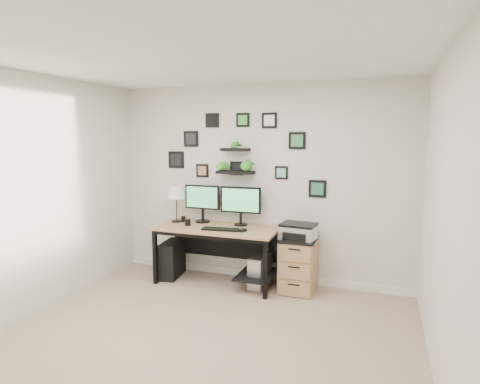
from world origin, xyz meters
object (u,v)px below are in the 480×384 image
at_px(desk, 220,236).
at_px(monitor_right, 241,203).
at_px(pc_tower_black, 172,259).
at_px(file_cabinet, 298,265).
at_px(printer, 298,231).
at_px(monitor_left, 202,201).
at_px(pc_tower_grey, 260,271).
at_px(table_lamp, 176,193).
at_px(mug, 188,222).

bearing_deg(desk, monitor_right, 38.96).
bearing_deg(pc_tower_black, monitor_right, 3.79).
xyz_separation_m(file_cabinet, printer, (-0.00, -0.02, 0.43)).
bearing_deg(monitor_right, monitor_left, 178.73).
bearing_deg(pc_tower_grey, table_lamp, 175.96).
height_order(desk, monitor_right, monitor_right).
relative_size(desk, mug, 18.32).
bearing_deg(printer, pc_tower_grey, -176.67).
height_order(monitor_right, table_lamp, monitor_right).
bearing_deg(monitor_left, pc_tower_black, -151.19).
relative_size(monitor_right, pc_tower_grey, 1.30).
bearing_deg(mug, pc_tower_black, 169.35).
distance_m(monitor_right, pc_tower_black, 1.25).
relative_size(monitor_right, mug, 6.38).
bearing_deg(pc_tower_grey, printer, 3.33).
bearing_deg(mug, desk, 9.07).
distance_m(pc_tower_black, file_cabinet, 1.75).
height_order(monitor_right, pc_tower_grey, monitor_right).
distance_m(desk, table_lamp, 0.87).
bearing_deg(monitor_left, mug, -110.57).
height_order(table_lamp, printer, table_lamp).
bearing_deg(desk, pc_tower_grey, 1.11).
height_order(pc_tower_grey, file_cabinet, file_cabinet).
distance_m(table_lamp, printer, 1.76).
relative_size(table_lamp, printer, 1.10).
bearing_deg(monitor_right, table_lamp, -175.06).
relative_size(pc_tower_black, printer, 1.09).
height_order(desk, printer, printer).
xyz_separation_m(mug, printer, (1.46, 0.11, -0.03)).
xyz_separation_m(monitor_left, pc_tower_black, (-0.38, -0.21, -0.81)).
bearing_deg(pc_tower_grey, pc_tower_black, -178.72).
bearing_deg(table_lamp, monitor_left, 14.53).
distance_m(monitor_left, pc_tower_black, 0.91).
bearing_deg(monitor_left, pc_tower_grey, -11.44).
distance_m(monitor_left, mug, 0.38).
xyz_separation_m(monitor_right, pc_tower_black, (-0.94, -0.19, -0.81)).
xyz_separation_m(table_lamp, file_cabinet, (1.72, -0.04, -0.81)).
bearing_deg(pc_tower_black, desk, -6.51).
height_order(mug, printer, printer).
xyz_separation_m(desk, mug, (-0.44, -0.07, 0.17)).
relative_size(monitor_left, pc_tower_black, 1.05).
bearing_deg(pc_tower_black, table_lamp, 70.62).
bearing_deg(desk, table_lamp, 172.00).
xyz_separation_m(monitor_right, mug, (-0.66, -0.25, -0.26)).
distance_m(monitor_left, printer, 1.40).
relative_size(table_lamp, pc_tower_black, 1.01).
height_order(monitor_left, pc_tower_black, monitor_left).
distance_m(table_lamp, mug, 0.47).
xyz_separation_m(pc_tower_black, file_cabinet, (1.74, 0.08, 0.09)).
relative_size(monitor_right, file_cabinet, 0.83).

